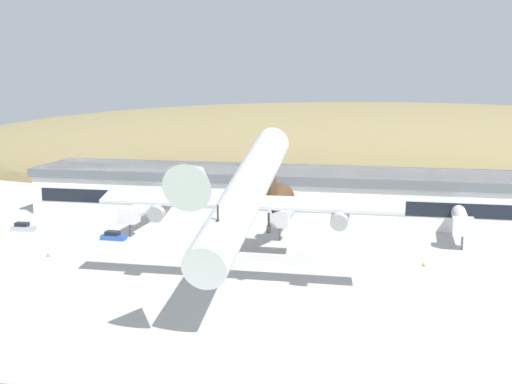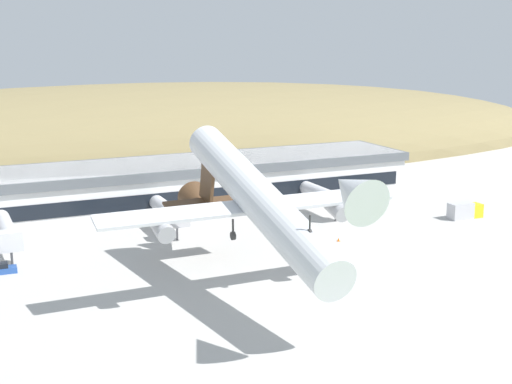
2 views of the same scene
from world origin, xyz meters
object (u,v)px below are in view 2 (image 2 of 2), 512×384
(cargo_airplane, at_px, (256,200))
(service_car_0, at_px, (1,269))
(terminal_building, at_px, (144,185))
(traffic_cone_0, at_px, (338,240))
(fuel_truck, at_px, (465,211))
(jetway_0, at_px, (7,231))
(jetway_1, at_px, (169,211))
(jetway_2, at_px, (325,195))

(cargo_airplane, bearing_deg, service_car_0, 140.76)
(terminal_building, bearing_deg, cargo_airplane, -89.27)
(traffic_cone_0, bearing_deg, terminal_building, 126.42)
(service_car_0, distance_m, fuel_truck, 82.15)
(jetway_0, xyz_separation_m, service_car_0, (-1.88, -8.39, -3.36))
(jetway_0, bearing_deg, jetway_1, 3.09)
(jetway_0, height_order, jetway_2, same)
(traffic_cone_0, bearing_deg, jetway_1, 146.89)
(terminal_building, height_order, jetway_2, terminal_building)
(jetway_1, bearing_deg, fuel_truck, -13.05)
(jetway_1, bearing_deg, terminal_building, 88.98)
(jetway_2, xyz_separation_m, service_car_0, (-59.11, -9.82, -3.36))
(cargo_airplane, relative_size, fuel_truck, 7.43)
(jetway_0, xyz_separation_m, traffic_cone_0, (50.89, -14.38, -3.71))
(jetway_2, xyz_separation_m, cargo_airplane, (-29.65, -33.88, 9.15))
(jetway_0, bearing_deg, service_car_0, -102.65)
(jetway_2, bearing_deg, jetway_0, -178.56)
(jetway_0, bearing_deg, fuel_truck, -7.79)
(fuel_truck, bearing_deg, terminal_building, 151.38)
(fuel_truck, bearing_deg, jetway_2, 151.64)
(service_car_0, xyz_separation_m, traffic_cone_0, (52.77, -5.99, -0.35))
(service_car_0, bearing_deg, jetway_0, 77.35)
(jetway_0, bearing_deg, jetway_2, 1.44)
(jetway_0, height_order, service_car_0, jetway_0)
(cargo_airplane, height_order, traffic_cone_0, cargo_airplane)
(service_car_0, bearing_deg, jetway_2, 9.44)
(jetway_2, distance_m, cargo_airplane, 45.94)
(service_car_0, relative_size, traffic_cone_0, 7.60)
(terminal_building, xyz_separation_m, cargo_airplane, (0.64, -50.54, 7.77))
(jetway_0, bearing_deg, cargo_airplane, -49.64)
(jetway_1, bearing_deg, cargo_airplane, -88.41)
(fuel_truck, relative_size, traffic_cone_0, 11.82)
(service_car_0, distance_m, traffic_cone_0, 53.11)
(jetway_2, xyz_separation_m, fuel_truck, (22.99, -12.41, -2.55))
(jetway_1, height_order, service_car_0, jetway_1)
(jetway_1, relative_size, service_car_0, 3.13)
(jetway_1, relative_size, jetway_2, 1.00)
(jetway_1, distance_m, jetway_2, 30.59)
(jetway_1, bearing_deg, jetway_0, -176.91)
(cargo_airplane, xyz_separation_m, fuel_truck, (52.65, 21.47, -11.70))
(jetway_2, distance_m, traffic_cone_0, 17.44)
(jetway_2, bearing_deg, service_car_0, -170.56)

